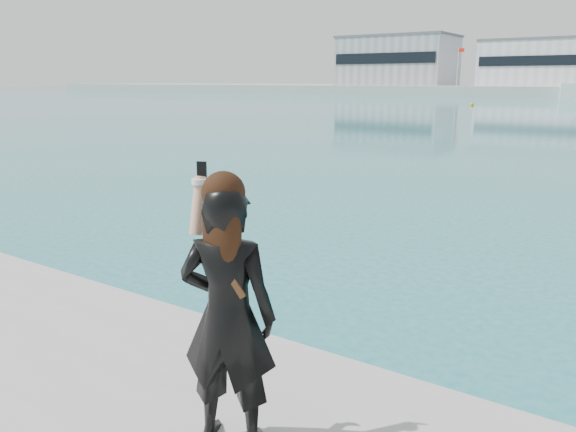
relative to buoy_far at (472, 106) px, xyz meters
name	(u,v)px	position (x,y,z in m)	size (l,w,h in m)	color
warehouse_grey_left	(397,61)	(-35.29, 57.60, 7.76)	(26.52, 16.36, 11.50)	gray
warehouse_white	(544,63)	(-2.29, 57.60, 6.76)	(24.48, 15.35, 9.50)	silver
flagpole_left	(458,64)	(-18.19, 50.62, 6.54)	(1.28, 0.16, 8.00)	silver
buoy_far	(472,106)	(0.00, 0.00, 0.00)	(0.50, 0.50, 0.50)	#F9A80D
woman	(227,309)	(18.97, -70.83, 1.75)	(0.75, 0.62, 1.87)	black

